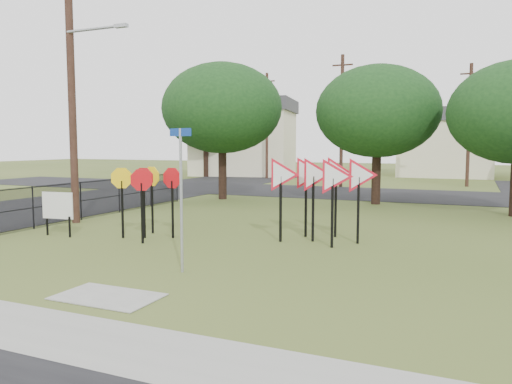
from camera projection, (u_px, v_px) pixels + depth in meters
ground at (176, 269)px, 11.80m from camera, size 140.00×140.00×0.00m
sidewalk at (32, 328)px, 7.97m from camera, size 30.00×1.60×0.02m
street_left at (84, 201)px, 25.70m from camera, size 8.00×50.00×0.02m
street_far at (357, 193)px, 30.05m from camera, size 60.00×8.00×0.02m
curb_pad at (108, 297)px, 9.61m from camera, size 2.00×1.20×0.02m
street_name_sign at (181, 191)px, 11.34m from camera, size 0.66×0.19×3.30m
stop_sign_cluster at (146, 185)px, 15.56m from camera, size 2.09×1.76×2.24m
yield_sign_cluster at (321, 179)px, 15.01m from camera, size 3.28×1.93×2.61m
info_board at (58, 207)px, 15.92m from camera, size 1.14×0.16×1.42m
utility_pole_main at (73, 82)px, 18.29m from camera, size 3.55×0.33×10.00m
far_pole_a at (342, 120)px, 34.06m from camera, size 1.40×0.24×9.00m
far_pole_b at (469, 124)px, 34.55m from camera, size 1.40×0.24×8.50m
far_pole_c at (267, 125)px, 42.72m from camera, size 1.40×0.24×9.00m
fence_run at (101, 197)px, 20.46m from camera, size 0.05×11.55×1.50m
house_left at (244, 137)px, 48.05m from camera, size 10.58×8.88×7.20m
house_mid at (447, 142)px, 46.40m from camera, size 8.40×8.40×6.20m
tree_near_left at (222, 108)px, 26.50m from camera, size 6.40×6.40×7.27m
tree_near_mid at (378, 111)px, 24.26m from camera, size 6.00×6.00×6.80m
tree_far_left at (206, 120)px, 45.05m from camera, size 6.80×6.80×7.73m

